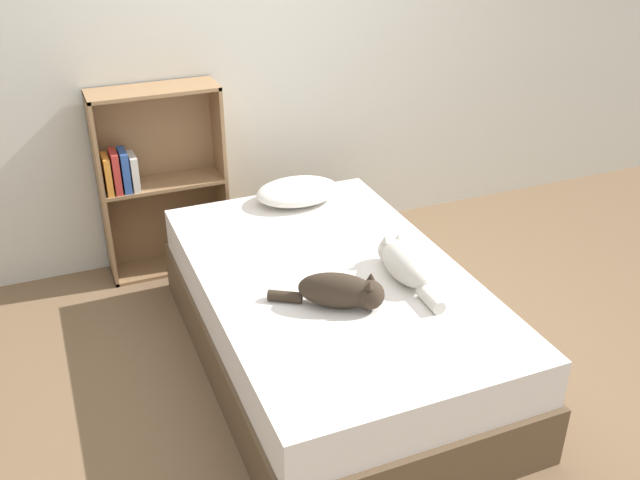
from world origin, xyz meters
name	(u,v)px	position (x,y,z in m)	size (l,w,h in m)	color
ground_plane	(331,361)	(0.00, 0.00, 0.00)	(8.00, 8.00, 0.00)	brown
wall_back	(237,46)	(0.00, 1.41, 1.25)	(8.00, 0.06, 2.50)	silver
bed	(332,319)	(0.00, 0.00, 0.25)	(1.20, 1.97, 0.51)	brown
pillow	(298,191)	(0.13, 0.79, 0.57)	(0.47, 0.33, 0.12)	white
cat_light	(404,263)	(0.29, -0.16, 0.58)	(0.18, 0.53, 0.15)	beige
cat_dark	(342,291)	(-0.07, -0.27, 0.59)	(0.45, 0.32, 0.16)	#33281E
bookshelf	(156,179)	(-0.56, 1.27, 0.57)	(0.71, 0.26, 1.11)	#8E6B47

